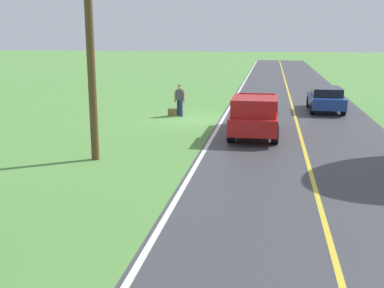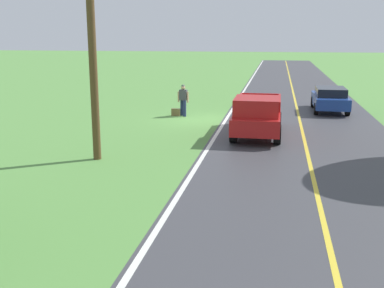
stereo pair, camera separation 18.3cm
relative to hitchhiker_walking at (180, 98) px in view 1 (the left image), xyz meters
The scene contains 9 objects.
ground_plane 1.90m from the hitchhiker_walking, 139.35° to the left, with size 200.00×200.00×0.00m, color #568E42.
road_surface 6.45m from the hitchhiker_walking, behind, with size 8.04×120.00×0.00m, color #3D3D42.
lane_edge_line 2.84m from the hitchhiker_walking, 156.52° to the left, with size 0.16×117.60×0.00m, color silver.
lane_centre_line 6.45m from the hitchhiker_walking, behind, with size 0.14×117.60×0.00m, color gold.
hitchhiker_walking is the anchor object (origin of this frame).
suitcase_carried 0.89m from the hitchhiker_walking, ahead, with size 0.20×0.46×0.40m, color brown.
pickup_truck_passing 6.25m from the hitchhiker_walking, 132.71° to the left, with size 2.11×5.41×1.82m.
sedan_near_oncoming 8.68m from the hitchhiker_walking, 159.17° to the right, with size 1.94×4.41×1.41m.
utility_pole_roadside 10.20m from the hitchhiker_walking, 82.53° to the left, with size 0.28×0.28×8.33m, color brown.
Camera 1 is at (-3.64, 24.18, 4.41)m, focal length 44.01 mm.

